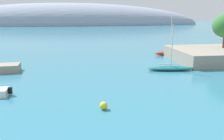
% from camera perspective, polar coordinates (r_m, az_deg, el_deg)
% --- Properties ---
extents(shore_outcrop, '(18.76, 14.94, 2.46)m').
position_cam_1_polar(shore_outcrop, '(53.32, 24.62, 3.41)').
color(shore_outcrop, gray).
rests_on(shore_outcrop, ground).
extents(distant_ridge, '(243.39, 59.76, 38.09)m').
position_cam_1_polar(distant_ridge, '(217.60, -10.89, 10.75)').
color(distant_ridge, '#8E99AD').
rests_on(distant_ridge, ground).
extents(sailboat_teal_near_shore, '(8.19, 2.84, 7.83)m').
position_cam_1_polar(sailboat_teal_near_shore, '(41.34, 14.11, 0.50)').
color(sailboat_teal_near_shore, '#1E6B70').
rests_on(sailboat_teal_near_shore, water).
extents(sailboat_red_mid_mooring, '(7.70, 2.59, 9.42)m').
position_cam_1_polar(sailboat_red_mid_mooring, '(57.04, 13.91, 4.12)').
color(sailboat_red_mid_mooring, red).
rests_on(sailboat_red_mid_mooring, water).
extents(mooring_buoy_yellow, '(0.80, 0.80, 0.80)m').
position_cam_1_polar(mooring_buoy_yellow, '(23.94, -2.06, -8.67)').
color(mooring_buoy_yellow, yellow).
rests_on(mooring_buoy_yellow, water).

